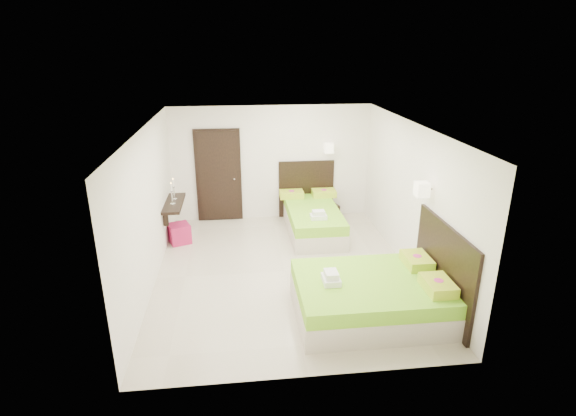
{
  "coord_description": "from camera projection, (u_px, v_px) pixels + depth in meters",
  "views": [
    {
      "loc": [
        -0.76,
        -7.16,
        3.84
      ],
      "look_at": [
        0.1,
        0.3,
        1.1
      ],
      "focal_mm": 28.0,
      "sensor_mm": 36.0,
      "label": 1
    }
  ],
  "objects": [
    {
      "name": "floor",
      "position": [
        284.0,
        271.0,
        8.08
      ],
      "size": [
        5.5,
        5.5,
        0.0
      ],
      "primitive_type": "plane",
      "color": "beige",
      "rests_on": "ground"
    },
    {
      "name": "nightstand",
      "position": [
        326.0,
        213.0,
        10.26
      ],
      "size": [
        0.57,
        0.54,
        0.42
      ],
      "primitive_type": "cube",
      "rotation": [
        0.0,
        0.0,
        0.27
      ],
      "color": "black",
      "rests_on": "ground"
    },
    {
      "name": "bed_double",
      "position": [
        376.0,
        294.0,
        6.7
      ],
      "size": [
        2.23,
        1.89,
        1.84
      ],
      "color": "beige",
      "rests_on": "ground"
    },
    {
      "name": "ottoman",
      "position": [
        180.0,
        233.0,
        9.2
      ],
      "size": [
        0.51,
        0.51,
        0.4
      ],
      "primitive_type": "cube",
      "rotation": [
        0.0,
        0.0,
        0.37
      ],
      "color": "#A51648",
      "rests_on": "ground"
    },
    {
      "name": "console_shelf",
      "position": [
        173.0,
        204.0,
        9.07
      ],
      "size": [
        0.35,
        1.2,
        0.78
      ],
      "color": "black",
      "rests_on": "ground"
    },
    {
      "name": "bed_single",
      "position": [
        313.0,
        217.0,
        9.72
      ],
      "size": [
        1.28,
        2.14,
        1.77
      ],
      "color": "beige",
      "rests_on": "ground"
    },
    {
      "name": "door",
      "position": [
        219.0,
        176.0,
        10.11
      ],
      "size": [
        1.02,
        0.15,
        2.14
      ],
      "color": "black",
      "rests_on": "ground"
    }
  ]
}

